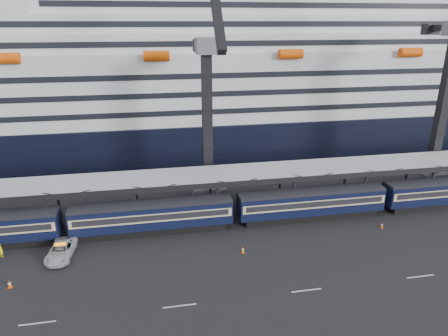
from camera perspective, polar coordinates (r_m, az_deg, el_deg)
The scene contains 11 objects.
ground at distance 49.45m, azimuth 25.43°, elevation -10.91°, with size 260.00×260.00×0.00m, color black.
train at distance 53.67m, azimuth 15.67°, elevation -4.47°, with size 133.05×3.00×4.05m.
canopy at distance 57.91m, azimuth 18.42°, elevation 0.33°, with size 130.00×6.25×5.53m.
cruise_ship at distance 84.49m, azimuth 7.92°, elevation 12.17°, with size 214.09×28.84×34.00m.
crane_dark_near at distance 53.93m, azimuth -2.37°, elevation 7.35°, with size 4.50×17.75×35.08m.
crane_dark_mid at distance 67.21m, azimuth 29.17°, elevation 8.65°, with size 4.50×18.24×39.64m.
pickup_truck at distance 47.23m, azimuth -22.25°, elevation -10.88°, with size 2.45×5.31×1.48m, color #B0B4B8.
worker at distance 49.98m, azimuth -29.31°, elevation -10.21°, with size 0.58×0.38×1.59m, color #F4F40C.
traffic_cone_b at distance 44.62m, azimuth -28.31°, elevation -14.36°, with size 0.41×0.41×0.81m.
traffic_cone_c at distance 44.78m, azimuth 2.72°, elevation -11.56°, with size 0.37×0.37×0.75m.
traffic_cone_d at distance 53.29m, azimuth 21.63°, elevation -7.61°, with size 0.34×0.34×0.69m.
Camera 1 is at (-27.43, -33.44, 23.97)m, focal length 32.00 mm.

